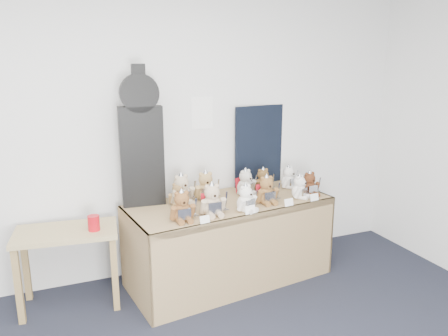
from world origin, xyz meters
name	(u,v)px	position (x,y,z in m)	size (l,w,h in m)	color
room_shell	(202,113)	(0.87, 2.49, 1.51)	(6.00, 6.00, 6.00)	silver
display_table	(234,221)	(0.98, 1.99, 0.60)	(1.90, 0.99, 0.76)	#97704C
side_table	(67,244)	(-0.42, 2.15, 0.54)	(0.84, 0.53, 0.66)	tan
guitar_case	(141,138)	(0.25, 2.27, 1.35)	(0.37, 0.14, 1.20)	black
navy_board	(261,145)	(1.48, 2.47, 1.16)	(0.60, 0.02, 0.80)	black
red_cup	(94,223)	(-0.21, 2.06, 0.73)	(0.09, 0.09, 0.12)	red
teddy_front_far_left	(182,207)	(0.44, 1.76, 0.87)	(0.23, 0.18, 0.28)	brown
teddy_front_left	(212,201)	(0.71, 1.80, 0.88)	(0.24, 0.20, 0.30)	tan
teddy_front_centre	(246,199)	(1.00, 1.78, 0.86)	(0.22, 0.20, 0.26)	white
teddy_front_right	(267,191)	(1.26, 1.90, 0.87)	(0.23, 0.19, 0.28)	brown
teddy_front_far_right	(300,188)	(1.61, 1.92, 0.86)	(0.20, 0.20, 0.24)	white
teddy_front_end	(310,185)	(1.74, 1.95, 0.86)	(0.21, 0.17, 0.25)	#522E1C
teddy_back_left	(182,190)	(0.56, 2.17, 0.88)	(0.25, 0.23, 0.30)	#BFAB8B
teddy_back_centre_left	(206,187)	(0.79, 2.19, 0.88)	(0.24, 0.20, 0.30)	tan
teddy_back_centre_right	(246,183)	(1.19, 2.20, 0.87)	(0.23, 0.21, 0.27)	beige
teddy_back_right	(263,181)	(1.40, 2.24, 0.86)	(0.21, 0.16, 0.25)	brown
teddy_back_end	(289,178)	(1.68, 2.24, 0.86)	(0.21, 0.20, 0.25)	white
teddy_back_far_left	(178,195)	(0.52, 2.15, 0.85)	(0.18, 0.17, 0.23)	#987547
entry_card_a	(205,219)	(0.59, 1.64, 0.79)	(0.08, 0.00, 0.06)	white
entry_card_b	(250,210)	(1.00, 1.70, 0.80)	(0.10, 0.00, 0.07)	white
entry_card_c	(289,202)	(1.40, 1.75, 0.79)	(0.09, 0.00, 0.06)	white
entry_card_d	(314,197)	(1.68, 1.79, 0.79)	(0.09, 0.00, 0.06)	white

